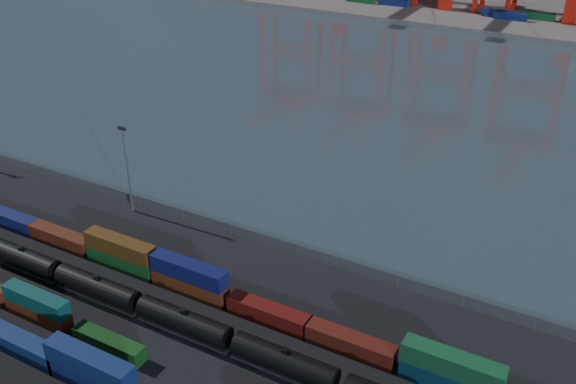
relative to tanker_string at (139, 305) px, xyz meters
The scene contains 10 objects.
ground 10.16m from the tanker_string, 21.70° to the right, with size 700.00×700.00×0.00m, color black.
harbor_water 101.78m from the tanker_string, 84.81° to the left, with size 700.00×700.00×0.00m, color #33414A.
far_quay 206.55m from the tanker_string, 87.45° to the left, with size 700.00×70.00×2.00m, color #514F4C.
container_row_south 14.25m from the tanker_string, 66.30° to the right, with size 127.46×2.57×5.47m.
container_row_mid 14.95m from the tanker_string, 28.91° to the right, with size 140.73×2.21×4.72m.
container_row_north 16.75m from the tanker_string, 28.48° to the left, with size 142.02×2.54×5.42m.
tanker_string is the anchor object (origin of this frame).
waterfront_fence 26.05m from the tanker_string, 69.29° to the left, with size 160.12×0.12×2.20m.
yard_light_mast 31.32m from the tanker_string, 132.96° to the left, with size 1.60×0.40×16.60m.
quay_containers 191.81m from the tanker_string, 90.54° to the left, with size 172.58×10.99×2.60m.
Camera 1 is at (43.22, -48.19, 59.28)m, focal length 40.00 mm.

